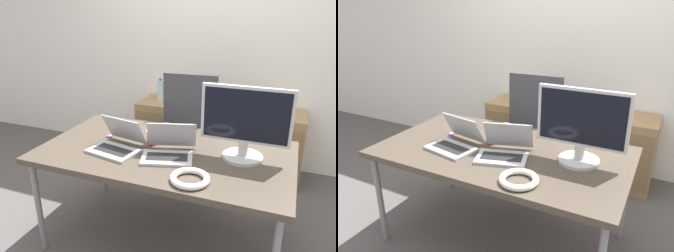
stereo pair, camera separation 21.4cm
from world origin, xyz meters
TOP-DOWN VIEW (x-y plane):
  - ground_plane at (0.00, 0.00)m, footprint 14.00×14.00m
  - wall_back at (0.00, 1.48)m, footprint 10.00×0.05m
  - desk at (0.00, 0.00)m, footprint 1.64×0.93m
  - office_chair at (-0.05, 0.82)m, footprint 0.56×0.57m
  - cabinet_left at (-0.54, 1.22)m, footprint 0.40×0.44m
  - cabinet_right at (0.69, 1.22)m, footprint 0.40×0.44m
  - water_bottle at (-0.54, 1.22)m, footprint 0.07×0.07m
  - laptop_left at (-0.30, -0.12)m, footprint 0.35×0.35m
  - laptop_right at (0.06, -0.09)m, footprint 0.36×0.37m
  - monitor at (0.49, 0.06)m, footprint 0.54×0.25m
  - coffee_cup_white at (-0.06, 0.16)m, footprint 0.08×0.08m
  - coffee_cup_brown at (-0.12, 0.05)m, footprint 0.08×0.08m
  - cable_coil at (0.28, -0.33)m, footprint 0.22×0.22m
  - scissors at (-0.44, 0.09)m, footprint 0.10×0.16m

SIDE VIEW (x-z plane):
  - ground_plane at x=0.00m, z-range 0.00..0.00m
  - cabinet_left at x=-0.54m, z-range 0.00..0.66m
  - cabinet_right at x=0.69m, z-range 0.00..0.66m
  - office_chair at x=-0.05m, z-range -0.13..0.96m
  - desk at x=0.00m, z-range 0.31..1.03m
  - scissors at x=-0.44m, z-range 0.71..0.72m
  - cable_coil at x=0.28m, z-range 0.71..0.75m
  - laptop_left at x=-0.30m, z-range 0.66..0.86m
  - laptop_right at x=0.06m, z-range 0.66..0.86m
  - coffee_cup_brown at x=-0.12m, z-range 0.72..0.82m
  - coffee_cup_white at x=-0.06m, z-range 0.71..0.83m
  - water_bottle at x=-0.54m, z-range 0.66..0.89m
  - monitor at x=0.49m, z-range 0.71..1.17m
  - wall_back at x=0.00m, z-range 0.00..2.60m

